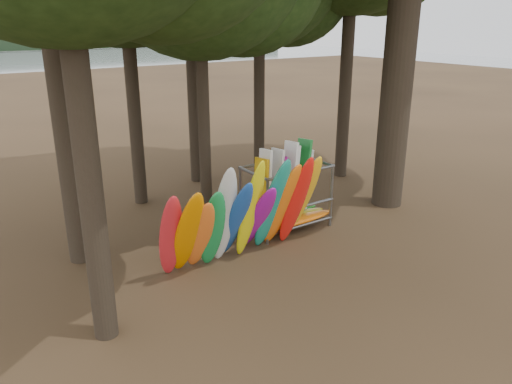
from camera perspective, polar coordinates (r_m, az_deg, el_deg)
ground at (r=15.52m, az=5.22°, el=-5.93°), size 120.00×120.00×0.00m
kayak_row at (r=13.95m, az=-1.05°, el=-2.72°), size 5.02×1.96×3.21m
storage_rack at (r=16.33m, az=3.44°, el=-0.75°), size 3.04×1.59×2.88m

